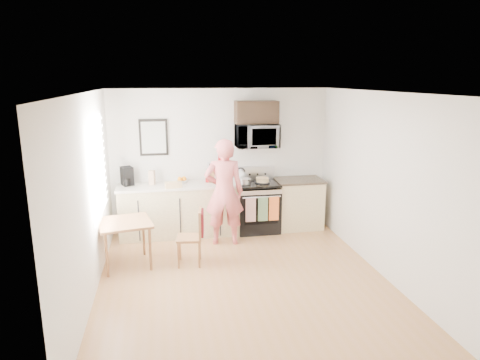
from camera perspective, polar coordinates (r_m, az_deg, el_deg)
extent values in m
plane|color=#A77240|center=(6.18, 0.53, -13.26)|extent=(4.60, 4.60, 0.00)
cube|color=silver|center=(7.93, -2.59, 2.71)|extent=(4.00, 0.04, 2.60)
cube|color=silver|center=(3.61, 7.59, -10.87)|extent=(4.00, 0.04, 2.60)
cube|color=silver|center=(5.70, -19.62, -2.38)|extent=(0.04, 4.60, 2.60)
cube|color=silver|center=(6.39, 18.45, -0.62)|extent=(0.04, 4.60, 2.60)
cube|color=silver|center=(5.52, 0.58, 11.61)|extent=(4.00, 4.60, 0.04)
cube|color=white|center=(6.41, -18.53, 1.70)|extent=(0.02, 1.40, 1.50)
cube|color=white|center=(6.41, -18.44, 1.71)|extent=(0.01, 1.30, 1.40)
cube|color=tan|center=(7.78, -8.08, -4.09)|extent=(2.10, 0.60, 0.90)
cube|color=silver|center=(7.65, -8.20, -0.73)|extent=(2.14, 0.64, 0.04)
cube|color=tan|center=(8.16, 7.78, -3.24)|extent=(0.84, 0.60, 0.90)
cube|color=black|center=(8.04, 7.88, -0.03)|extent=(0.88, 0.64, 0.04)
cube|color=black|center=(7.95, 2.31, -4.05)|extent=(0.76, 0.65, 0.77)
cube|color=black|center=(7.64, 2.84, -4.30)|extent=(0.61, 0.02, 0.45)
cube|color=silver|center=(7.55, 2.86, -1.91)|extent=(0.74, 0.02, 0.14)
cylinder|color=silver|center=(7.51, 2.94, -2.30)|extent=(0.68, 0.02, 0.02)
cube|color=black|center=(7.81, 2.35, -0.46)|extent=(0.76, 0.65, 0.04)
cube|color=silver|center=(8.04, 1.93, 0.97)|extent=(0.76, 0.08, 0.24)
cube|color=silver|center=(7.53, 1.44, -3.99)|extent=(0.18, 0.02, 0.44)
cube|color=#4E6946|center=(7.58, 3.07, -3.90)|extent=(0.18, 0.02, 0.44)
cube|color=#E04A21|center=(7.62, 4.54, -3.81)|extent=(0.18, 0.02, 0.44)
imported|color=silver|center=(7.75, 2.24, 5.90)|extent=(0.76, 0.51, 0.42)
cube|color=black|center=(7.75, 2.20, 9.03)|extent=(0.76, 0.35, 0.40)
cube|color=black|center=(7.77, -11.45, 5.59)|extent=(0.50, 0.03, 0.65)
cube|color=beige|center=(7.75, -11.45, 5.57)|extent=(0.42, 0.01, 0.56)
cube|color=#A60E12|center=(7.92, -2.22, 2.70)|extent=(0.20, 0.02, 0.20)
imported|color=#C33540|center=(7.19, -2.14, -1.62)|extent=(0.71, 0.51, 1.82)
cube|color=brown|center=(6.62, -15.10, -5.53)|extent=(0.74, 0.74, 0.04)
cylinder|color=brown|center=(6.43, -17.34, -9.57)|extent=(0.04, 0.04, 0.66)
cylinder|color=brown|center=(6.49, -11.88, -9.02)|extent=(0.04, 0.04, 0.66)
cylinder|color=brown|center=(7.00, -17.73, -7.68)|extent=(0.04, 0.04, 0.66)
cylinder|color=brown|center=(7.05, -12.73, -7.20)|extent=(0.04, 0.04, 0.66)
cube|color=brown|center=(6.57, -6.81, -7.68)|extent=(0.41, 0.41, 0.04)
cube|color=brown|center=(6.48, -5.33, -5.79)|extent=(0.08, 0.37, 0.44)
cube|color=#5B0F15|center=(6.48, -5.13, -5.71)|extent=(0.10, 0.33, 0.37)
cylinder|color=brown|center=(6.52, -8.22, -9.98)|extent=(0.03, 0.03, 0.40)
cylinder|color=brown|center=(6.50, -5.45, -9.97)|extent=(0.03, 0.03, 0.40)
cylinder|color=brown|center=(6.80, -8.00, -8.94)|extent=(0.03, 0.03, 0.40)
cylinder|color=brown|center=(6.78, -5.36, -8.93)|extent=(0.03, 0.03, 0.40)
cube|color=brown|center=(7.76, -3.94, 0.60)|extent=(0.14, 0.17, 0.23)
cylinder|color=#A60E12|center=(7.77, -4.20, 0.31)|extent=(0.12, 0.12, 0.15)
imported|color=white|center=(7.77, -7.69, -0.14)|extent=(0.30, 0.30, 0.06)
cube|color=tan|center=(7.69, -11.66, 0.32)|extent=(0.12, 0.12, 0.25)
cube|color=black|center=(7.75, -14.83, 0.52)|extent=(0.25, 0.27, 0.33)
cylinder|color=black|center=(7.67, -14.85, -0.24)|extent=(0.12, 0.12, 0.12)
cube|color=tan|center=(7.42, -8.87, -0.64)|extent=(0.30, 0.17, 0.10)
cylinder|color=black|center=(7.77, 3.00, -0.30)|extent=(0.28, 0.28, 0.01)
cylinder|color=#D7B96E|center=(7.76, 3.00, 0.04)|extent=(0.23, 0.23, 0.07)
sphere|color=white|center=(7.90, 0.09, 0.62)|extent=(0.19, 0.19, 0.19)
cone|color=white|center=(7.88, 0.09, 1.34)|extent=(0.06, 0.06, 0.06)
torus|color=black|center=(7.89, 0.09, 1.05)|extent=(0.17, 0.02, 0.17)
cylinder|color=silver|center=(7.64, 0.65, -0.17)|extent=(0.21, 0.21, 0.10)
cylinder|color=black|center=(7.51, 1.34, -0.09)|extent=(0.10, 0.18, 0.02)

